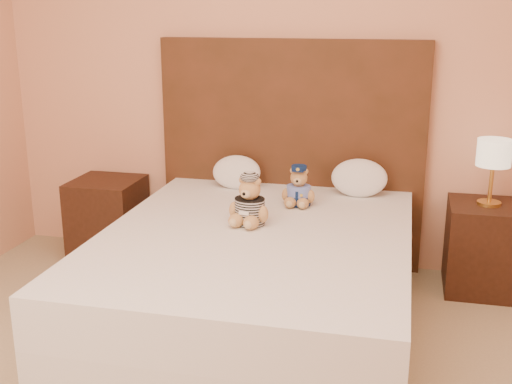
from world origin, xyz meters
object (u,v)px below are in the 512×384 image
Objects in this scene: teddy_police at (299,186)px; pillow_right at (359,176)px; nightstand_right at (484,248)px; pillow_left at (236,171)px; nightstand_left at (108,218)px; lamp at (494,156)px; bed at (256,280)px; teddy_prisoner at (250,200)px.

pillow_right is (0.33, 0.30, 0.00)m from teddy_police.
nightstand_right is 1.71× the size of pillow_left.
nightstand_right is at bearing 0.00° from nightstand_left.
lamp is at bearing 13.96° from teddy_police.
bed is 8.30× the size of teddy_police.
bed is at bearing -52.17° from teddy_prisoner.
teddy_prisoner is 0.84× the size of pillow_left.
lamp is 1.24× the size of pillow_left.
pillow_left is (-0.26, 0.71, -0.02)m from teddy_prisoner.
nightstand_left is at bearing 147.38° from bed.
lamp is 1.48m from teddy_prisoner.
teddy_police is at bearing 75.10° from teddy_prisoner.
pillow_right is (-0.78, 0.03, -0.18)m from lamp.
nightstand_left is at bearing 180.00° from nightstand_right.
nightstand_right is at bearing 38.51° from teddy_prisoner.
bed is 7.38× the size of teddy_prisoner.
teddy_police is at bearing -166.43° from nightstand_right.
nightstand_right is at bearing 0.00° from lamp.
lamp reaches higher than pillow_left.
teddy_prisoner is at bearing 116.54° from bed.
pillow_left is at bearing 147.58° from teddy_police.
teddy_police is (-1.11, -0.27, 0.40)m from nightstand_right.
teddy_prisoner reaches higher than pillow_left.
bed is 1.59m from lamp.
nightstand_right is 1.38× the size of lamp.
teddy_police is at bearing 75.48° from bed.
teddy_prisoner is at bearing -152.78° from nightstand_right.
teddy_prisoner is at bearing -115.79° from teddy_police.
nightstand_left is at bearing -179.00° from pillow_right.
bed is 0.68m from teddy_police.
lamp is 1.14× the size of pillow_right.
bed and nightstand_left have the same top height.
pillow_left is (-1.58, 0.03, -0.19)m from lamp.
lamp is at bearing 32.62° from bed.
bed is 6.22× the size of pillow_left.
teddy_police reaches higher than nightstand_right.
bed is at bearing -119.59° from pillow_right.
teddy_prisoner is 0.77× the size of pillow_right.
lamp reaches higher than nightstand_left.
teddy_prisoner reaches higher than bed.
teddy_prisoner is at bearing -69.56° from pillow_left.
nightstand_right is 1.57× the size of pillow_right.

